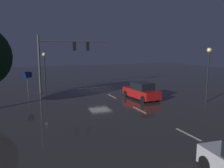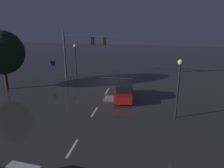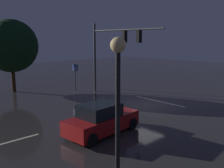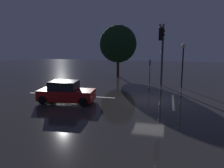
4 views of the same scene
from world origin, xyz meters
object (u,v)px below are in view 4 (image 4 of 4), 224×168
at_px(traffic_signal_assembly, 162,43).
at_px(street_lamp_right_kerb, 183,56).
at_px(tree_right_near, 118,44).
at_px(car_approaching, 66,92).
at_px(route_sign, 150,66).

height_order(traffic_signal_assembly, street_lamp_right_kerb, traffic_signal_assembly).
bearing_deg(tree_right_near, street_lamp_right_kerb, -126.10).
height_order(car_approaching, route_sign, route_sign).
bearing_deg(street_lamp_right_kerb, tree_right_near, 53.90).
height_order(car_approaching, street_lamp_right_kerb, street_lamp_right_kerb).
xyz_separation_m(car_approaching, tree_right_near, (14.34, -0.90, 3.66)).
xyz_separation_m(street_lamp_right_kerb, route_sign, (2.17, 3.49, -1.29)).
height_order(traffic_signal_assembly, tree_right_near, tree_right_near).
height_order(street_lamp_right_kerb, tree_right_near, tree_right_near).
bearing_deg(street_lamp_right_kerb, route_sign, 58.11).
xyz_separation_m(street_lamp_right_kerb, tree_right_near, (5.96, 8.18, 1.22)).
distance_m(car_approaching, route_sign, 11.99).
distance_m(car_approaching, street_lamp_right_kerb, 12.59).
bearing_deg(tree_right_near, traffic_signal_assembly, -142.06).
relative_size(car_approaching, tree_right_near, 0.64).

